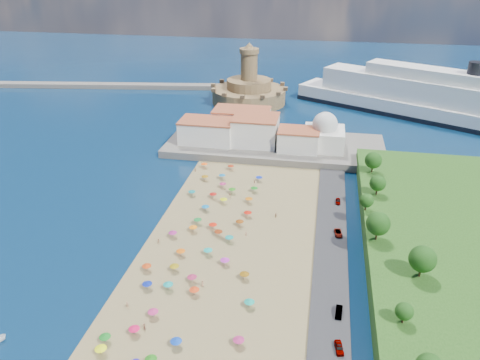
# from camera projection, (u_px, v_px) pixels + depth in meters

# --- Properties ---
(ground) EXTENTS (700.00, 700.00, 0.00)m
(ground) POSITION_uv_depth(u_px,v_px,m) (210.00, 241.00, 134.12)
(ground) COLOR #071938
(ground) RESTS_ON ground
(terrace) EXTENTS (90.00, 36.00, 3.00)m
(terrace) POSITION_uv_depth(u_px,v_px,m) (275.00, 146.00, 196.38)
(terrace) COLOR #59544C
(terrace) RESTS_ON ground
(jetty) EXTENTS (18.00, 70.00, 2.40)m
(jetty) POSITION_uv_depth(u_px,v_px,m) (239.00, 118.00, 231.06)
(jetty) COLOR #59544C
(jetty) RESTS_ON ground
(breakwater) EXTENTS (199.03, 34.77, 2.60)m
(breakwater) POSITION_uv_depth(u_px,v_px,m) (96.00, 85.00, 286.86)
(breakwater) COLOR #59544C
(breakwater) RESTS_ON ground
(waterfront_buildings) EXTENTS (57.00, 29.00, 11.00)m
(waterfront_buildings) POSITION_uv_depth(u_px,v_px,m) (245.00, 129.00, 196.29)
(waterfront_buildings) COLOR silver
(waterfront_buildings) RESTS_ON terrace
(domed_building) EXTENTS (16.00, 16.00, 15.00)m
(domed_building) POSITION_uv_depth(u_px,v_px,m) (324.00, 134.00, 188.06)
(domed_building) COLOR silver
(domed_building) RESTS_ON terrace
(fortress) EXTENTS (40.00, 40.00, 32.40)m
(fortress) POSITION_uv_depth(u_px,v_px,m) (249.00, 91.00, 255.19)
(fortress) COLOR olive
(fortress) RESTS_ON ground
(cruise_ship) EXTENTS (132.01, 81.96, 30.17)m
(cruise_ship) POSITION_uv_depth(u_px,v_px,m) (429.00, 101.00, 230.60)
(cruise_ship) COLOR black
(cruise_ship) RESTS_ON ground
(beach_parasols) EXTENTS (32.43, 117.20, 2.20)m
(beach_parasols) POSITION_uv_depth(u_px,v_px,m) (196.00, 256.00, 123.90)
(beach_parasols) COLOR gray
(beach_parasols) RESTS_ON beach
(beachgoers) EXTENTS (34.67, 100.73, 1.83)m
(beachgoers) POSITION_uv_depth(u_px,v_px,m) (207.00, 246.00, 130.22)
(beachgoers) COLOR tan
(beachgoers) RESTS_ON beach
(parked_cars) EXTENTS (2.60, 68.32, 1.41)m
(parked_cars) POSITION_uv_depth(u_px,v_px,m) (339.00, 265.00, 121.66)
(parked_cars) COLOR gray
(parked_cars) RESTS_ON promenade
(hillside_trees) EXTENTS (16.02, 108.18, 8.10)m
(hillside_trees) POSITION_uv_depth(u_px,v_px,m) (391.00, 236.00, 117.55)
(hillside_trees) COLOR #382314
(hillside_trees) RESTS_ON hillside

